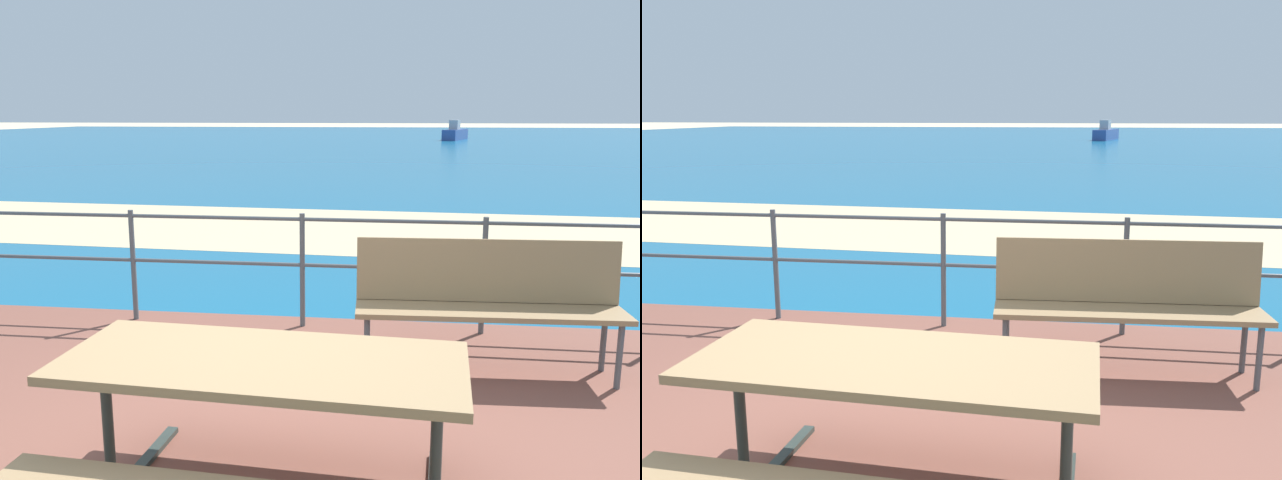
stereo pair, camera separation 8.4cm
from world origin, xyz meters
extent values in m
cube|color=#145B84|center=(0.00, 40.00, 0.01)|extent=(90.00, 90.00, 0.01)
cube|color=tan|center=(0.00, 7.36, 0.01)|extent=(54.13, 6.63, 0.01)
cube|color=#8C704C|center=(0.25, -0.30, 0.80)|extent=(1.74, 0.83, 0.04)
cube|color=#8C704C|center=(0.28, 0.25, 0.51)|extent=(1.71, 0.36, 0.04)
cylinder|color=#2D3833|center=(-0.48, -0.26, 0.43)|extent=(0.05, 0.05, 0.74)
cylinder|color=#2D3833|center=(0.98, -0.35, 0.43)|extent=(0.05, 0.05, 0.74)
cube|color=#8C704C|center=(1.41, 1.48, 0.52)|extent=(1.81, 0.48, 0.04)
cube|color=#8C704C|center=(1.40, 1.66, 0.76)|extent=(1.80, 0.14, 0.44)
cylinder|color=#4C5156|center=(0.60, 1.29, 0.29)|extent=(0.04, 0.04, 0.46)
cylinder|color=#4C5156|center=(0.59, 1.59, 0.29)|extent=(0.04, 0.04, 0.46)
cylinder|color=#4C5156|center=(2.23, 1.36, 0.29)|extent=(0.04, 0.04, 0.46)
cylinder|color=#4C5156|center=(2.22, 1.66, 0.29)|extent=(0.04, 0.04, 0.46)
cylinder|color=#4C5156|center=(-1.48, 2.36, 0.54)|extent=(0.04, 0.04, 0.96)
cylinder|color=#4C5156|center=(0.00, 2.36, 0.54)|extent=(0.04, 0.04, 0.96)
cylinder|color=#4C5156|center=(1.48, 2.36, 0.54)|extent=(0.04, 0.04, 0.96)
cylinder|color=#4C5156|center=(0.00, 2.36, 0.98)|extent=(5.90, 0.03, 0.03)
cylinder|color=#4C5156|center=(0.00, 2.36, 0.59)|extent=(5.90, 0.03, 0.03)
cube|color=#2D478C|center=(4.33, 43.91, 0.37)|extent=(2.12, 4.71, 0.72)
cube|color=#A5A8AD|center=(4.24, 43.58, 1.05)|extent=(0.85, 1.15, 0.64)
cone|color=#2D478C|center=(5.01, 46.39, 0.37)|extent=(0.76, 0.65, 0.65)
camera|label=1|loc=(0.82, -2.83, 1.83)|focal=36.42mm
camera|label=2|loc=(0.90, -2.82, 1.83)|focal=36.42mm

